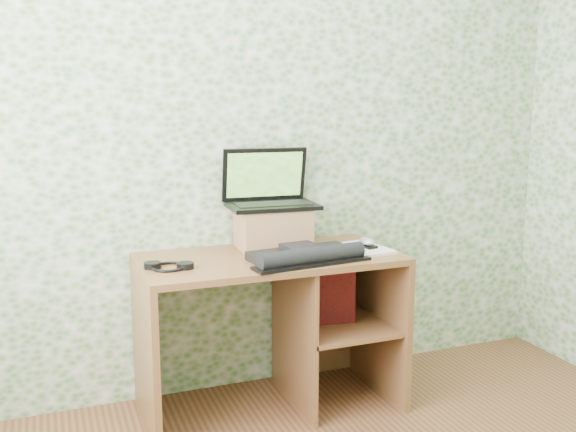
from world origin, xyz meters
name	(u,v)px	position (x,y,z in m)	size (l,w,h in m)	color
wall_back	(248,133)	(0.00, 1.75, 1.30)	(3.50, 3.50, 0.00)	silver
desk	(283,307)	(0.08, 1.47, 0.48)	(1.20, 0.60, 0.75)	brown
riser	(273,228)	(0.07, 1.58, 0.85)	(0.33, 0.28, 0.20)	#A7724B
laptop	(269,193)	(0.07, 1.63, 1.02)	(0.44, 0.32, 0.28)	black
keyboard	(306,255)	(0.12, 1.29, 0.78)	(0.56, 0.34, 0.08)	black
headphones	(169,266)	(-0.48, 1.38, 0.76)	(0.20, 0.20, 0.03)	black
notepad	(363,249)	(0.46, 1.39, 0.76)	(0.20, 0.29, 0.01)	silver
mouse	(367,244)	(0.48, 1.38, 0.78)	(0.06, 0.10, 0.04)	#B1B1B3
pen	(367,244)	(0.50, 1.43, 0.77)	(0.01, 0.01, 0.13)	black
red_box	(326,290)	(0.29, 1.44, 0.55)	(0.27, 0.09, 0.33)	maroon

